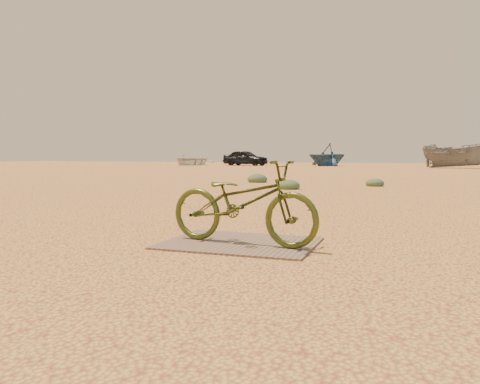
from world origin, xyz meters
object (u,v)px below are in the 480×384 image
(boat_mid_right, at_px, (457,155))
(bicycle, at_px, (242,202))
(boat_far_left, at_px, (327,154))
(boat_near_left, at_px, (190,160))
(car, at_px, (245,158))
(plywood_board, at_px, (240,243))

(boat_mid_right, bearing_deg, bicycle, -172.53)
(bicycle, bearing_deg, boat_far_left, 15.14)
(bicycle, distance_m, boat_near_left, 43.61)
(boat_far_left, relative_size, boat_mid_right, 0.80)
(boat_near_left, relative_size, boat_far_left, 1.32)
(bicycle, distance_m, car, 40.94)
(plywood_board, bearing_deg, car, 108.91)
(plywood_board, xyz_separation_m, boat_near_left, (-19.39, 38.95, 0.55))
(bicycle, xyz_separation_m, car, (-13.29, 38.72, 0.27))
(plywood_board, relative_size, boat_far_left, 0.40)
(bicycle, relative_size, boat_far_left, 0.42)
(bicycle, height_order, boat_far_left, boat_far_left)
(plywood_board, bearing_deg, bicycle, -55.16)
(boat_far_left, xyz_separation_m, boat_mid_right, (10.75, -4.11, -0.08))
(boat_near_left, height_order, boat_mid_right, boat_mid_right)
(boat_near_left, xyz_separation_m, boat_mid_right, (24.78, -3.65, 0.44))
(car, distance_m, boat_mid_right, 18.92)
(car, xyz_separation_m, boat_mid_right, (18.62, -3.34, 0.25))
(plywood_board, height_order, car, car)
(boat_near_left, xyz_separation_m, boat_far_left, (14.04, 0.46, 0.52))
(car, bearing_deg, bicycle, -152.05)
(bicycle, bearing_deg, plywood_board, 42.17)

